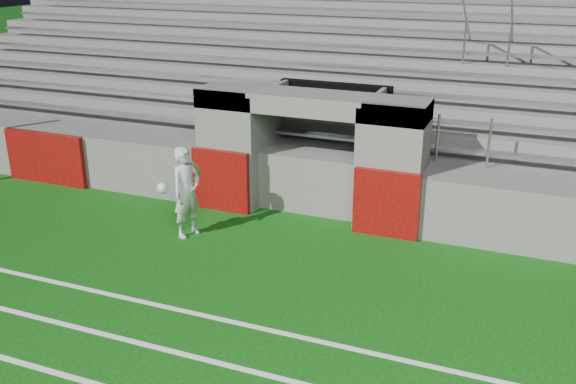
% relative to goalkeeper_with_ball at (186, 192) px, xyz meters
% --- Properties ---
extents(ground, '(90.00, 90.00, 0.00)m').
position_rel_goalkeeper_with_ball_xyz_m(ground, '(1.82, -1.54, -0.91)').
color(ground, '#0B450B').
rests_on(ground, ground).
extents(stadium_structure, '(26.00, 8.48, 5.42)m').
position_rel_goalkeeper_with_ball_xyz_m(stadium_structure, '(1.82, 6.43, 0.59)').
color(stadium_structure, '#5E5C59').
rests_on(stadium_structure, ground).
extents(goalkeeper_with_ball, '(0.76, 0.79, 1.80)m').
position_rel_goalkeeper_with_ball_xyz_m(goalkeeper_with_ball, '(0.00, 0.00, 0.00)').
color(goalkeeper_with_ball, silver).
rests_on(goalkeeper_with_ball, ground).
extents(hose_coil, '(0.57, 0.15, 0.59)m').
position_rel_goalkeeper_with_ball_xyz_m(hose_coil, '(-0.65, 1.39, -0.13)').
color(hose_coil, '#0E430D').
rests_on(hose_coil, ground).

